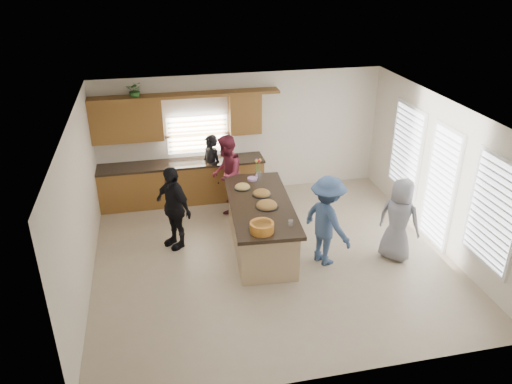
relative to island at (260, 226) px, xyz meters
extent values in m
plane|color=tan|center=(0.13, -0.43, -0.45)|extent=(6.50, 6.50, 0.00)
cube|color=silver|center=(0.13, 2.57, 0.95)|extent=(6.50, 0.02, 2.80)
cube|color=silver|center=(0.13, -3.43, 0.95)|extent=(6.50, 0.02, 2.80)
cube|color=silver|center=(-3.12, -0.43, 0.95)|extent=(0.02, 6.00, 2.80)
cube|color=silver|center=(3.38, -0.43, 0.95)|extent=(0.02, 6.00, 2.80)
cube|color=white|center=(0.13, -0.43, 2.35)|extent=(6.50, 6.00, 0.02)
cube|color=brown|center=(-1.29, 2.26, 0.00)|extent=(3.65, 0.62, 0.90)
cube|color=black|center=(-1.29, 2.26, 0.47)|extent=(3.70, 0.65, 0.05)
cube|color=brown|center=(-2.37, 2.39, 1.50)|extent=(1.50, 0.36, 0.90)
cube|color=brown|center=(0.18, 2.39, 1.50)|extent=(0.70, 0.36, 0.90)
cube|color=brown|center=(-1.09, 2.39, 1.98)|extent=(4.05, 0.40, 0.06)
cube|color=brown|center=(-0.87, 2.53, 1.02)|extent=(1.35, 0.08, 0.85)
cube|color=white|center=(3.35, 0.87, 0.97)|extent=(0.06, 1.10, 1.75)
cube|color=white|center=(3.35, -0.53, 0.72)|extent=(0.06, 0.85, 2.25)
cube|color=white|center=(3.35, -2.03, 0.97)|extent=(0.06, 1.10, 1.75)
cube|color=tan|center=(0.00, 0.00, -0.01)|extent=(1.18, 2.57, 0.88)
cube|color=black|center=(0.00, 0.00, 0.46)|extent=(1.34, 2.78, 0.07)
cube|color=black|center=(0.00, 0.00, -0.41)|extent=(1.09, 2.48, 0.08)
cylinder|color=black|center=(0.08, -0.19, 0.51)|extent=(0.43, 0.43, 0.02)
ellipsoid|color=#AF8137|center=(0.08, -0.19, 0.53)|extent=(0.39, 0.39, 0.18)
cylinder|color=black|center=(0.10, 0.31, 0.51)|extent=(0.38, 0.38, 0.02)
ellipsoid|color=#AF8137|center=(0.10, 0.31, 0.53)|extent=(0.34, 0.34, 0.15)
cylinder|color=black|center=(-0.21, 0.67, 0.51)|extent=(0.33, 0.33, 0.02)
ellipsoid|color=tan|center=(-0.21, 0.67, 0.53)|extent=(0.30, 0.30, 0.14)
cylinder|color=orange|center=(-0.21, -1.05, 0.58)|extent=(0.41, 0.41, 0.17)
cylinder|color=beige|center=(-0.21, -1.05, 0.65)|extent=(0.33, 0.33, 0.04)
cylinder|color=white|center=(0.32, -0.96, 0.55)|extent=(0.08, 0.08, 0.11)
cylinder|color=#BE8CCC|center=(0.06, 1.03, 0.52)|extent=(0.20, 0.20, 0.04)
cylinder|color=silver|center=(0.20, 1.08, 0.57)|extent=(0.12, 0.12, 0.15)
imported|color=#377E32|center=(-2.12, 2.39, 2.14)|extent=(0.38, 0.34, 0.38)
imported|color=black|center=(-0.64, 2.17, 0.33)|extent=(0.61, 0.68, 1.56)
imported|color=maroon|center=(-0.38, 1.61, 0.41)|extent=(0.86, 0.99, 1.73)
imported|color=black|center=(-1.60, 0.38, 0.37)|extent=(0.87, 1.03, 1.65)
imported|color=#344B72|center=(1.05, -0.77, 0.40)|extent=(1.02, 1.26, 1.70)
imported|color=gray|center=(2.37, -0.91, 0.35)|extent=(0.89, 0.92, 1.59)
camera|label=1|loc=(-1.83, -8.08, 4.75)|focal=35.00mm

